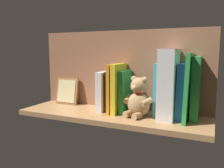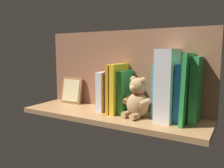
% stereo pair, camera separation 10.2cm
% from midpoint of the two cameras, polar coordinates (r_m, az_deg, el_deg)
% --- Properties ---
extents(ground_plane, '(0.85, 0.26, 0.02)m').
position_cam_midpoint_polar(ground_plane, '(1.05, 2.81, -7.77)').
color(ground_plane, '#A87A4C').
extents(shelf_back_panel, '(0.85, 0.02, 0.37)m').
position_cam_midpoint_polar(shelf_back_panel, '(1.11, 5.47, 3.46)').
color(shelf_back_panel, '#996245').
rests_on(shelf_back_panel, ground_plane).
extents(book_0, '(0.03, 0.11, 0.26)m').
position_cam_midpoint_polar(book_0, '(0.96, 22.93, -1.38)').
color(book_0, green).
rests_on(book_0, ground_plane).
extents(book_1, '(0.02, 0.16, 0.27)m').
position_cam_midpoint_polar(book_1, '(0.94, 21.12, -1.05)').
color(book_1, green).
rests_on(book_1, ground_plane).
extents(book_2, '(0.03, 0.12, 0.23)m').
position_cam_midpoint_polar(book_2, '(0.96, 19.69, -2.04)').
color(book_2, blue).
rests_on(book_2, ground_plane).
extents(dictionary_thick_white, '(0.06, 0.15, 0.28)m').
position_cam_midpoint_polar(dictionary_thick_white, '(0.95, 16.58, -0.25)').
color(dictionary_thick_white, white).
rests_on(dictionary_thick_white, ground_plane).
extents(book_3, '(0.02, 0.10, 0.23)m').
position_cam_midpoint_polar(book_3, '(0.99, 14.22, -1.55)').
color(book_3, teal).
rests_on(book_3, ground_plane).
extents(teddy_bear, '(0.13, 0.13, 0.17)m').
position_cam_midpoint_polar(teddy_bear, '(0.98, 9.29, -3.80)').
color(teddy_bear, tan).
rests_on(teddy_bear, ground_plane).
extents(book_4, '(0.03, 0.12, 0.19)m').
position_cam_midpoint_polar(book_4, '(1.04, 6.21, -1.95)').
color(book_4, green).
rests_on(book_4, ground_plane).
extents(book_5, '(0.02, 0.14, 0.22)m').
position_cam_midpoint_polar(book_5, '(1.03, 4.61, -1.10)').
color(book_5, yellow).
rests_on(book_5, ground_plane).
extents(book_6, '(0.01, 0.15, 0.22)m').
position_cam_midpoint_polar(book_6, '(1.04, 3.46, -1.06)').
color(book_6, orange).
rests_on(book_6, ground_plane).
extents(book_7, '(0.02, 0.11, 0.18)m').
position_cam_midpoint_polar(book_7, '(1.07, 2.79, -1.75)').
color(book_7, black).
rests_on(book_7, ground_plane).
extents(book_8, '(0.03, 0.13, 0.18)m').
position_cam_midpoint_polar(book_8, '(1.08, 1.10, -1.74)').
color(book_8, silver).
rests_on(book_8, ground_plane).
extents(picture_frame_leaning, '(0.13, 0.04, 0.14)m').
position_cam_midpoint_polar(picture_frame_leaning, '(1.25, -7.66, -1.57)').
color(picture_frame_leaning, '#9E6B3D').
rests_on(picture_frame_leaning, ground_plane).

